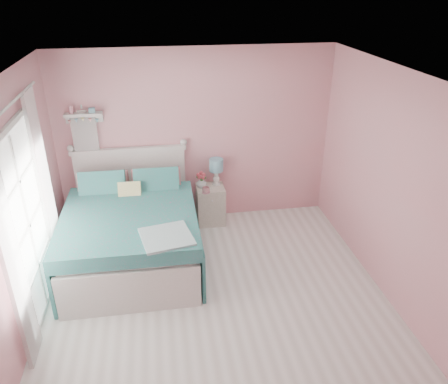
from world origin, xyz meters
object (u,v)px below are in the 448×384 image
object	(u,v)px
table_lamp	(216,167)
teacup	(206,190)
nightstand	(211,204)
bed	(132,233)
vase	(201,183)

from	to	relation	value
table_lamp	teacup	distance (m)	0.40
nightstand	table_lamp	xyz separation A→B (m)	(0.10, 0.07, 0.59)
nightstand	table_lamp	bearing A→B (deg)	35.88
nightstand	table_lamp	size ratio (longest dim) A/B	1.44
bed	vase	world-z (taller)	bed
bed	table_lamp	world-z (taller)	bed
bed	vase	xyz separation A→B (m)	(1.02, 0.84, 0.27)
table_lamp	teacup	size ratio (longest dim) A/B	3.82
teacup	bed	bearing A→B (deg)	-148.23
table_lamp	vase	xyz separation A→B (m)	(-0.23, -0.07, -0.21)
vase	teacup	size ratio (longest dim) A/B	1.48
bed	teacup	bearing A→B (deg)	32.52
nightstand	vase	size ratio (longest dim) A/B	3.71
bed	nightstand	bearing A→B (deg)	36.75
bed	vase	size ratio (longest dim) A/B	13.21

